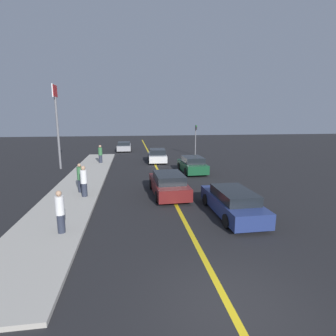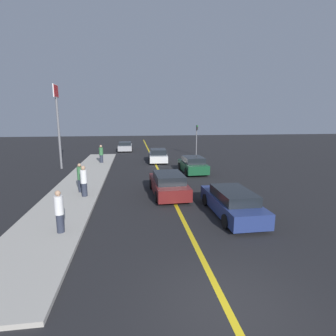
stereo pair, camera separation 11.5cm
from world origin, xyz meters
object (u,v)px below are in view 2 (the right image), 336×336
at_px(pedestrian_far_standing, 80,178).
at_px(pedestrian_by_sign, 101,154).
at_px(pedestrian_mid_group, 84,181).
at_px(roadside_sign, 57,112).
at_px(pedestrian_near_curb, 59,211).
at_px(car_oncoming_far, 125,146).
at_px(car_near_right_lane, 232,202).
at_px(car_ahead_center, 168,184).
at_px(car_parked_left_lot, 158,156).
at_px(traffic_light, 197,137).
at_px(car_far_distant, 193,165).

bearing_deg(pedestrian_far_standing, pedestrian_by_sign, 89.58).
bearing_deg(pedestrian_mid_group, roadside_sign, 111.14).
distance_m(pedestrian_near_curb, roadside_sign, 15.26).
distance_m(car_oncoming_far, pedestrian_near_curb, 26.18).
relative_size(car_near_right_lane, car_ahead_center, 1.05).
distance_m(car_parked_left_lot, roadside_sign, 10.36).
bearing_deg(pedestrian_near_curb, car_near_right_lane, 9.17).
distance_m(pedestrian_far_standing, pedestrian_by_sign, 10.42).
bearing_deg(traffic_light, pedestrian_by_sign, -157.80).
relative_size(car_ahead_center, car_far_distant, 1.14).
relative_size(car_oncoming_far, roadside_sign, 0.53).
relative_size(car_oncoming_far, pedestrian_far_standing, 2.22).
xyz_separation_m(car_near_right_lane, roadside_sign, (-11.09, 13.06, 4.43)).
xyz_separation_m(car_oncoming_far, pedestrian_mid_group, (-1.79, -21.28, 0.42)).
distance_m(car_near_right_lane, car_oncoming_far, 25.52).
bearing_deg(pedestrian_mid_group, pedestrian_by_sign, 91.52).
height_order(car_parked_left_lot, traffic_light, traffic_light).
relative_size(pedestrian_mid_group, traffic_light, 0.49).
bearing_deg(car_far_distant, pedestrian_mid_group, -143.88).
distance_m(car_oncoming_far, traffic_light, 10.42).
bearing_deg(traffic_light, pedestrian_near_curb, -117.17).
bearing_deg(car_ahead_center, pedestrian_far_standing, 169.06).
height_order(car_far_distant, traffic_light, traffic_light).
bearing_deg(car_ahead_center, car_far_distant, 62.12).
xyz_separation_m(car_ahead_center, traffic_light, (5.55, 15.62, 1.62)).
distance_m(pedestrian_mid_group, roadside_sign, 10.89).
relative_size(car_near_right_lane, traffic_light, 1.31).
xyz_separation_m(pedestrian_near_curb, roadside_sign, (-3.55, 14.28, 4.06)).
distance_m(car_near_right_lane, traffic_light, 19.63).
height_order(car_near_right_lane, pedestrian_far_standing, pedestrian_far_standing).
bearing_deg(roadside_sign, car_ahead_center, -47.56).
bearing_deg(car_oncoming_far, pedestrian_mid_group, -94.38).
bearing_deg(car_oncoming_far, car_far_distant, -68.01).
relative_size(car_ahead_center, roadside_sign, 0.62).
height_order(car_near_right_lane, traffic_light, traffic_light).
relative_size(car_far_distant, roadside_sign, 0.54).
bearing_deg(car_oncoming_far, roadside_sign, -114.27).
distance_m(car_far_distant, traffic_light, 10.10).
relative_size(car_far_distant, car_oncoming_far, 1.02).
distance_m(pedestrian_mid_group, pedestrian_by_sign, 11.33).
bearing_deg(car_far_distant, pedestrian_near_curb, -127.76).
distance_m(car_near_right_lane, car_ahead_center, 4.50).
bearing_deg(car_oncoming_far, car_parked_left_lot, -68.58).
bearing_deg(car_near_right_lane, traffic_light, 80.40).
height_order(pedestrian_by_sign, roadside_sign, roadside_sign).
xyz_separation_m(car_parked_left_lot, pedestrian_near_curb, (-5.51, -16.67, 0.36)).
relative_size(car_parked_left_lot, roadside_sign, 0.56).
distance_m(car_near_right_lane, pedestrian_far_standing, 9.04).
xyz_separation_m(car_far_distant, pedestrian_far_standing, (-8.16, -5.19, 0.37)).
xyz_separation_m(pedestrian_mid_group, roadside_sign, (-3.65, 9.44, 4.03)).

